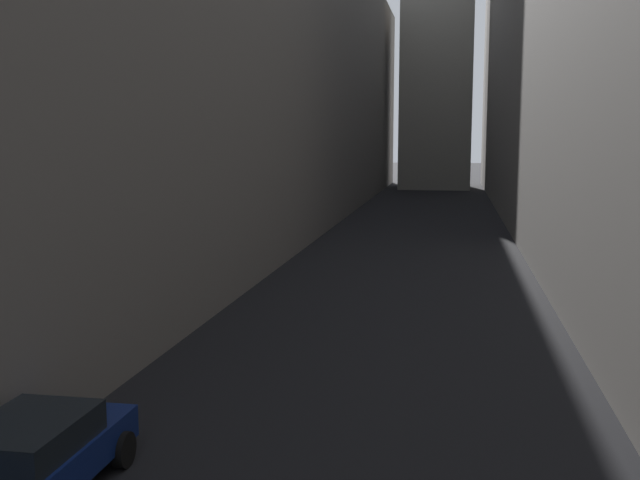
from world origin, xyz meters
name	(u,v)px	position (x,y,z in m)	size (l,w,h in m)	color
ground_plane	(412,246)	(0.00, 48.00, 0.00)	(264.00, 264.00, 0.00)	black
building_block_left	(215,58)	(-11.46, 50.00, 10.24)	(11.91, 108.00, 20.49)	slate
parked_car_left_third	(32,458)	(-4.40, 18.44, 0.74)	(1.89, 4.23, 1.40)	navy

